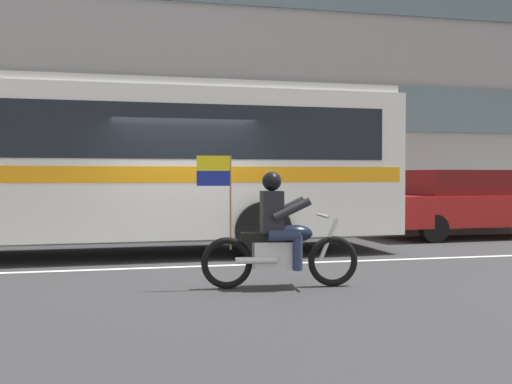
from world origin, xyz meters
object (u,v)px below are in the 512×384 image
motorcycle_with_rider (279,238)px  fire_hydrant (139,217)px  parked_sedan_curbside (464,203)px  transit_bus (69,155)px

motorcycle_with_rider → fire_hydrant: 6.96m
motorcycle_with_rider → parked_sedan_curbside: (6.13, 5.33, 0.18)m
motorcycle_with_rider → parked_sedan_curbside: 8.12m
transit_bus → fire_hydrant: bearing=63.9°
transit_bus → fire_hydrant: (1.39, 2.83, -1.37)m
motorcycle_with_rider → fire_hydrant: size_ratio=2.92×
transit_bus → fire_hydrant: transit_bus is taller
parked_sedan_curbside → fire_hydrant: 7.82m
transit_bus → motorcycle_with_rider: size_ratio=5.67×
motorcycle_with_rider → parked_sedan_curbside: motorcycle_with_rider is taller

